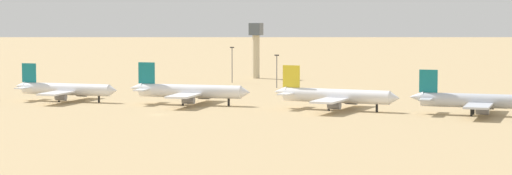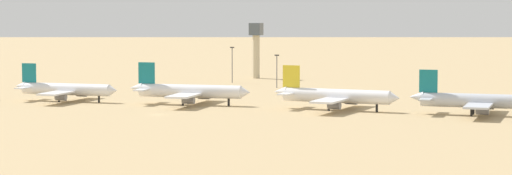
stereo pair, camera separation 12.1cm
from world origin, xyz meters
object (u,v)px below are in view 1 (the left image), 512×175
at_px(parked_jet_teal_4, 189,91).
at_px(light_pole_east, 277,68).
at_px(parked_jet_yellow_5, 335,96).
at_px(parked_jet_teal_3, 65,89).
at_px(control_tower, 256,45).
at_px(parked_jet_teal_6, 477,101).
at_px(light_pole_mid, 232,62).

distance_m(parked_jet_teal_4, light_pole_east, 75.94).
distance_m(parked_jet_yellow_5, light_pole_east, 88.44).
bearing_deg(parked_jet_yellow_5, parked_jet_teal_4, -176.57).
relative_size(parked_jet_yellow_5, light_pole_east, 3.19).
xyz_separation_m(parked_jet_teal_3, control_tower, (26.19, 125.26, 10.67)).
bearing_deg(parked_jet_teal_3, light_pole_east, 55.70).
height_order(parked_jet_teal_3, parked_jet_teal_4, parked_jet_teal_4).
height_order(parked_jet_teal_6, control_tower, control_tower).
height_order(parked_jet_teal_6, light_pole_mid, light_pole_mid).
bearing_deg(parked_jet_teal_4, parked_jet_yellow_5, -4.68).
bearing_deg(parked_jet_teal_6, control_tower, 131.02).
relative_size(parked_jet_teal_3, parked_jet_yellow_5, 0.93).
relative_size(parked_jet_yellow_5, parked_jet_teal_6, 1.02).
relative_size(parked_jet_teal_6, light_pole_east, 3.12).
xyz_separation_m(parked_jet_teal_6, light_pole_mid, (-115.02, 95.69, 4.33)).
distance_m(parked_jet_yellow_5, parked_jet_teal_6, 44.67).
height_order(parked_jet_teal_4, parked_jet_teal_6, parked_jet_teal_4).
bearing_deg(control_tower, parked_jet_yellow_5, -60.50).
xyz_separation_m(parked_jet_teal_6, control_tower, (-114.10, 123.82, 10.44)).
xyz_separation_m(parked_jet_yellow_5, light_pole_mid, (-70.36, 94.64, 4.24)).
bearing_deg(control_tower, light_pole_mid, -91.86).
height_order(parked_jet_teal_4, control_tower, control_tower).
xyz_separation_m(parked_jet_teal_4, parked_jet_teal_6, (95.34, -1.79, -0.11)).
distance_m(parked_jet_teal_3, light_pole_mid, 100.47).
xyz_separation_m(parked_jet_teal_3, light_pole_mid, (25.27, 97.14, 4.56)).
relative_size(parked_jet_teal_4, control_tower, 1.72).
height_order(control_tower, light_pole_mid, control_tower).
xyz_separation_m(parked_jet_teal_6, light_pole_east, (-89.16, 77.41, 3.32)).
bearing_deg(light_pole_east, control_tower, 118.25).
relative_size(parked_jet_teal_6, light_pole_mid, 2.72).
bearing_deg(parked_jet_teal_3, light_pole_mid, 74.08).
relative_size(light_pole_mid, light_pole_east, 1.15).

